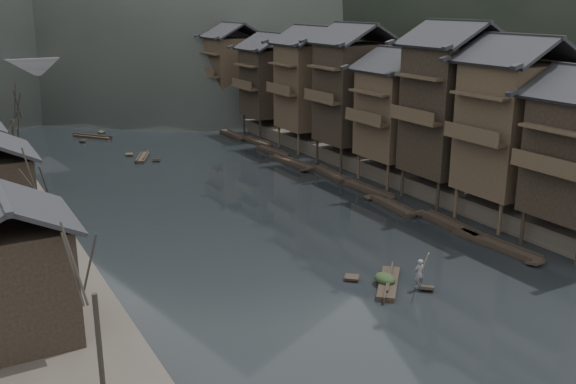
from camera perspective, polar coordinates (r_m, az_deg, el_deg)
water at (r=46.15m, az=2.82°, el=-5.53°), size 300.00×300.00×0.00m
right_bank at (r=97.01m, az=7.96°, el=6.68°), size 40.00×200.00×1.80m
stilt_houses at (r=68.77m, az=6.82°, el=9.58°), size 9.00×67.60×16.08m
bare_trees at (r=62.31m, az=-23.48°, el=5.22°), size 3.93×74.15×7.86m
moored_sampans at (r=65.89m, az=3.79°, el=1.47°), size 3.23×53.80×0.47m
midriver_boats at (r=92.62m, az=-15.83°, el=5.31°), size 12.87×37.63×0.45m
stone_bridge at (r=111.23m, az=-17.41°, el=9.54°), size 40.00×6.00×9.00m
hero_sampan at (r=41.65m, az=8.93°, el=-7.96°), size 4.29×4.61×0.44m
cargo_heap at (r=41.44m, az=8.62°, el=-7.17°), size 1.19×1.55×0.71m
boatman at (r=40.95m, az=11.61°, el=-6.77°), size 0.72×0.52×1.85m
bamboo_pole at (r=40.12m, az=12.05°, el=-3.27°), size 1.31×2.42×3.38m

